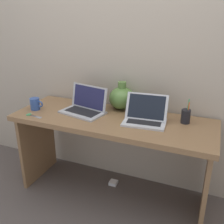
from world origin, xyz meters
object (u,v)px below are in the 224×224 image
(green_vase, at_px, (122,98))
(laptop_left, at_px, (85,105))
(pen_cup, at_px, (186,116))
(laptop_right, at_px, (145,115))
(coffee_mug, at_px, (35,104))
(scissors, at_px, (31,115))
(power_brick, at_px, (113,183))

(green_vase, bearing_deg, laptop_left, -144.64)
(laptop_left, xyz_separation_m, pen_cup, (0.78, 0.08, -0.00))
(laptop_right, xyz_separation_m, pen_cup, (0.28, 0.09, 0.00))
(laptop_left, bearing_deg, pen_cup, 5.78)
(laptop_left, relative_size, coffee_mug, 3.23)
(laptop_left, xyz_separation_m, green_vase, (0.25, 0.18, 0.04))
(scissors, bearing_deg, power_brick, 28.84)
(power_brick, bearing_deg, pen_cup, 0.28)
(green_vase, height_order, coffee_mug, green_vase)
(coffee_mug, xyz_separation_m, scissors, (0.05, -0.13, -0.05))
(laptop_left, relative_size, laptop_right, 1.16)
(pen_cup, bearing_deg, scissors, -164.44)
(laptop_left, distance_m, power_brick, 0.79)
(green_vase, xyz_separation_m, pen_cup, (0.53, -0.10, -0.04))
(laptop_left, height_order, laptop_right, laptop_left)
(scissors, bearing_deg, pen_cup, 15.56)
(coffee_mug, bearing_deg, power_brick, 16.74)
(green_vase, distance_m, power_brick, 0.80)
(green_vase, relative_size, scissors, 1.57)
(laptop_left, xyz_separation_m, scissors, (-0.36, -0.24, -0.05))
(scissors, xyz_separation_m, power_brick, (0.57, 0.31, -0.70))
(coffee_mug, height_order, pen_cup, pen_cup)
(green_vase, height_order, power_brick, green_vase)
(green_vase, height_order, pen_cup, green_vase)
(coffee_mug, xyz_separation_m, power_brick, (0.63, 0.19, -0.75))
(power_brick, bearing_deg, coffee_mug, -163.26)
(laptop_right, height_order, coffee_mug, laptop_right)
(laptop_right, height_order, green_vase, green_vase)
(green_vase, bearing_deg, pen_cup, -10.37)
(laptop_right, xyz_separation_m, coffee_mug, (-0.92, -0.10, -0.00))
(pen_cup, bearing_deg, green_vase, 169.63)
(laptop_left, distance_m, green_vase, 0.31)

